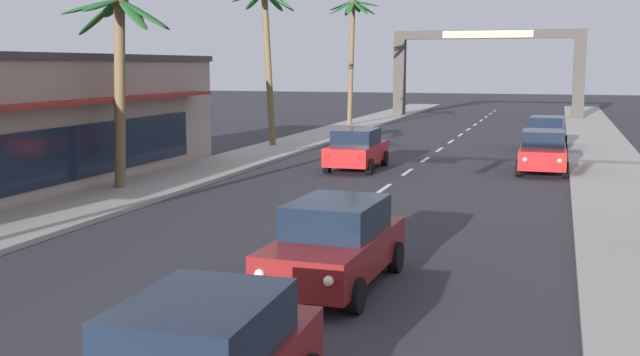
{
  "coord_description": "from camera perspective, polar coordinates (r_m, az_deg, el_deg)",
  "views": [
    {
      "loc": [
        5.7,
        -5.3,
        4.28
      ],
      "look_at": [
        1.54,
        8.0,
        2.2
      ],
      "focal_mm": 42.8,
      "sensor_mm": 36.0,
      "label": 1
    }
  ],
  "objects": [
    {
      "name": "sidewalk_right",
      "position": [
        25.74,
        21.83,
        -1.54
      ],
      "size": [
        3.2,
        110.0,
        0.14
      ],
      "primitive_type": "cube",
      "color": "#9E998E",
      "rests_on": "ground"
    },
    {
      "name": "sidewalk_left",
      "position": [
        28.99,
        -10.58,
        -0.01
      ],
      "size": [
        3.2,
        110.0,
        0.14
      ],
      "primitive_type": "cube",
      "color": "#9E998E",
      "rests_on": "ground"
    },
    {
      "name": "lane_markings",
      "position": [
        25.63,
        5.34,
        -1.15
      ],
      "size": [
        4.28,
        87.32,
        0.01
      ],
      "color": "silver",
      "rests_on": "ground"
    },
    {
      "name": "sedan_third_in_queue",
      "position": [
        14.81,
        1.15,
        -4.89
      ],
      "size": [
        2.08,
        4.5,
        1.68
      ],
      "color": "maroon",
      "rests_on": "ground"
    },
    {
      "name": "sedan_oncoming_far",
      "position": [
        31.27,
        2.76,
        2.19
      ],
      "size": [
        1.98,
        4.46,
        1.68
      ],
      "color": "red",
      "rests_on": "ground"
    },
    {
      "name": "sedan_parked_nearest_kerb",
      "position": [
        31.66,
        16.32,
        1.93
      ],
      "size": [
        1.99,
        4.47,
        1.68
      ],
      "color": "red",
      "rests_on": "ground"
    },
    {
      "name": "sedan_parked_mid_kerb",
      "position": [
        40.12,
        16.58,
        3.24
      ],
      "size": [
        2.05,
        4.49,
        1.68
      ],
      "color": "navy",
      "rests_on": "ground"
    },
    {
      "name": "palm_left_second",
      "position": [
        26.41,
        -14.76,
        9.44
      ],
      "size": [
        3.67,
        4.05,
        6.66
      ],
      "color": "brown",
      "rests_on": "ground"
    },
    {
      "name": "palm_left_third",
      "position": [
        39.65,
        -4.06,
        11.08
      ],
      "size": [
        3.64,
        3.65,
        8.26
      ],
      "color": "brown",
      "rests_on": "ground"
    },
    {
      "name": "palm_left_farthest",
      "position": [
        53.27,
        2.44,
        10.71
      ],
      "size": [
        3.76,
        3.54,
        8.82
      ],
      "color": "brown",
      "rests_on": "ground"
    },
    {
      "name": "town_gateway_arch",
      "position": [
        63.27,
        12.36,
        8.53
      ],
      "size": [
        15.07,
        0.9,
        7.01
      ],
      "color": "#423D38",
      "rests_on": "ground"
    }
  ]
}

